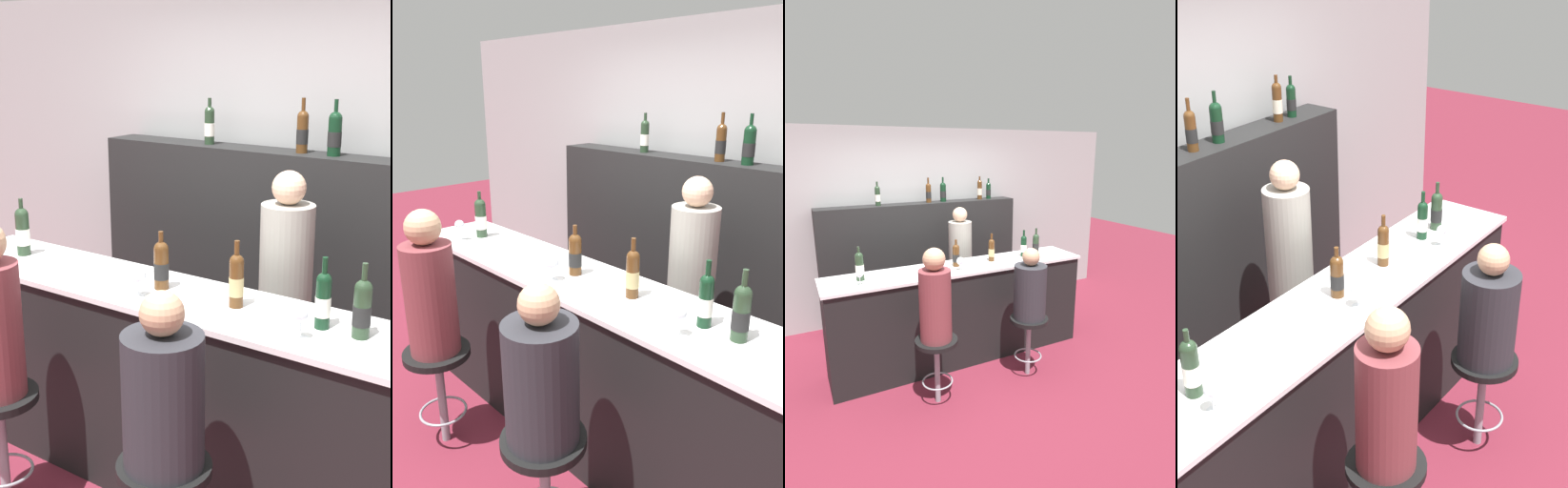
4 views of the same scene
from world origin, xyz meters
TOP-DOWN VIEW (x-y plane):
  - wall_back at (0.00, 1.73)m, footprint 6.40×0.05m
  - bar_counter at (0.00, 0.25)m, footprint 2.88×0.55m
  - back_bar_cabinet at (0.00, 1.50)m, footprint 2.70×0.28m
  - wine_bottle_counter_0 at (-1.05, 0.28)m, footprint 0.08×0.08m
  - wine_bottle_counter_1 at (-0.04, 0.28)m, footprint 0.08×0.08m
  - wine_bottle_counter_2 at (0.39, 0.28)m, footprint 0.07×0.07m
  - wine_bottle_counter_3 at (0.83, 0.28)m, footprint 0.07×0.07m
  - wine_bottle_counter_4 at (1.00, 0.28)m, footprint 0.08×0.08m
  - wine_bottle_backbar_0 at (-0.57, 1.50)m, footprint 0.07×0.07m
  - wine_bottle_backbar_1 at (0.10, 1.50)m, footprint 0.07×0.07m
  - wine_bottle_backbar_2 at (0.31, 1.50)m, footprint 0.08×0.08m
  - wine_glass_1 at (-0.06, 0.12)m, footprint 0.08×0.08m
  - wine_glass_2 at (0.80, 0.12)m, footprint 0.08×0.08m
  - bar_stool_left at (-0.53, -0.38)m, footprint 0.39×0.39m
  - guest_seated_right at (0.47, -0.38)m, footprint 0.32×0.32m
  - bartender at (0.31, 0.95)m, footprint 0.30×0.30m

SIDE VIEW (x-z plane):
  - bar_stool_left at x=-0.53m, z-range 0.18..0.82m
  - bar_counter at x=0.00m, z-range 0.00..1.08m
  - bartender at x=0.31m, z-range -0.05..1.56m
  - back_bar_cabinet at x=0.00m, z-range 0.00..1.62m
  - guest_seated_right at x=0.47m, z-range 0.58..1.31m
  - wine_glass_1 at x=-0.06m, z-range 1.10..1.25m
  - wine_glass_2 at x=0.80m, z-range 1.11..1.24m
  - wine_bottle_counter_1 at x=-0.04m, z-range 1.05..1.35m
  - wine_bottle_counter_3 at x=0.83m, z-range 1.05..1.37m
  - wine_bottle_counter_4 at x=1.00m, z-range 1.05..1.37m
  - wine_bottle_counter_2 at x=0.39m, z-range 1.05..1.37m
  - wine_bottle_counter_0 at x=-1.05m, z-range 1.05..1.39m
  - wall_back at x=0.00m, z-range 0.00..2.60m
  - wine_bottle_backbar_0 at x=-0.57m, z-range 1.60..1.90m
  - wine_bottle_backbar_1 at x=0.10m, z-range 1.59..1.91m
  - wine_bottle_backbar_2 at x=0.31m, z-range 1.59..1.92m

